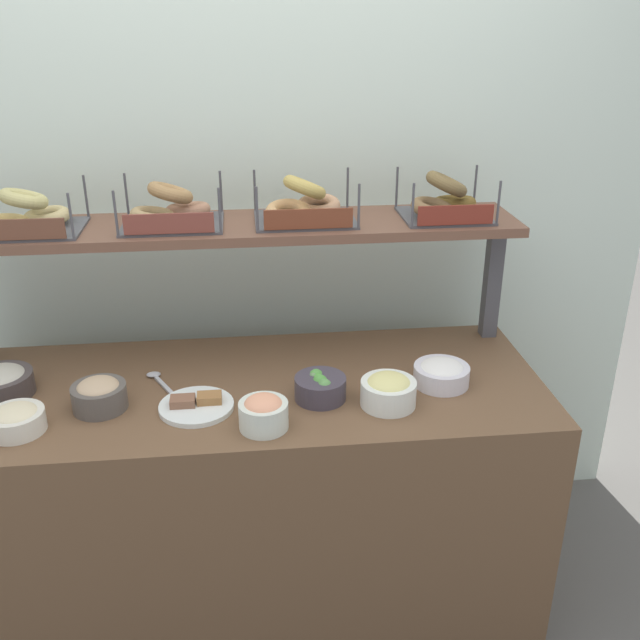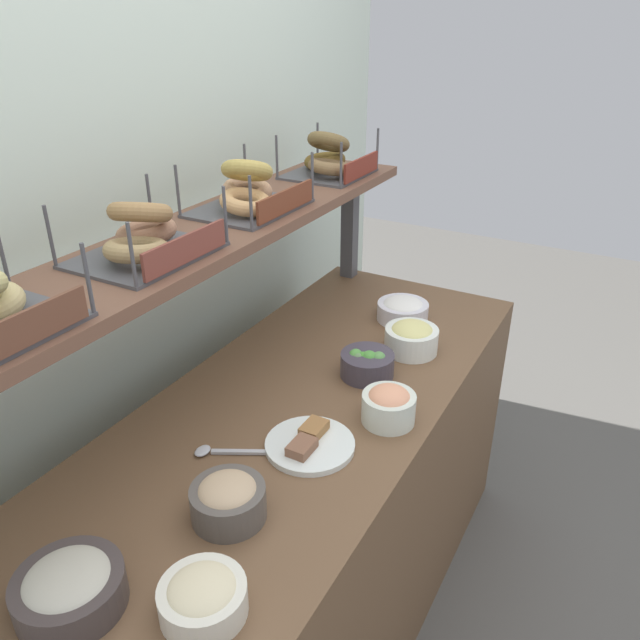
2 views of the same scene
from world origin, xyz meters
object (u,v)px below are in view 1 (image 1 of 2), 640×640
serving_plate_white (196,405)px  bagel_basket_plain (26,217)px  bowl_potato_salad (16,419)px  bowl_cream_cheese (441,373)px  bagel_basket_everything (171,210)px  bowl_veggie_mix (320,387)px  bowl_hummus (99,394)px  bagel_basket_cinnamon_raisin (445,202)px  bowl_lox_spread (263,412)px  serving_spoon_near_plate (159,380)px  bowl_tuna_salad (0,382)px  bowl_egg_salad (388,390)px  bagel_basket_sesame (304,206)px

serving_plate_white → bagel_basket_plain: bearing=143.0°
bowl_potato_salad → serving_plate_white: 0.48m
bowl_cream_cheese → bagel_basket_everything: (-0.79, 0.32, 0.44)m
bowl_veggie_mix → bowl_hummus: size_ratio=0.98×
bowl_veggie_mix → serving_plate_white: bearing=-177.0°
bagel_basket_plain → bagel_basket_everything: 0.43m
serving_plate_white → bagel_basket_everything: size_ratio=0.69×
bowl_hummus → bagel_basket_cinnamon_raisin: (1.07, 0.35, 0.43)m
bowl_lox_spread → bagel_basket_plain: 0.94m
bowl_veggie_mix → bowl_potato_salad: (-0.83, -0.08, -0.00)m
bowl_veggie_mix → bowl_potato_salad: bearing=-174.4°
serving_spoon_near_plate → bowl_tuna_salad: bearing=-176.8°
bowl_lox_spread → bagel_basket_everything: size_ratio=0.44×
bowl_veggie_mix → bagel_basket_everything: bagel_basket_everything is taller
bowl_hummus → serving_plate_white: (0.27, -0.03, -0.03)m
bagel_basket_cinnamon_raisin → bagel_basket_plain: bearing=-179.5°
bowl_egg_salad → bagel_basket_cinnamon_raisin: bagel_basket_cinnamon_raisin is taller
bowl_veggie_mix → serving_plate_white: (-0.36, -0.02, -0.03)m
bowl_cream_cheese → bagel_basket_everything: bearing=158.1°
bagel_basket_plain → serving_spoon_near_plate: bearing=-28.3°
bagel_basket_cinnamon_raisin → bowl_cream_cheese: bearing=-101.8°
bowl_cream_cheese → serving_spoon_near_plate: bowl_cream_cheese is taller
bowl_hummus → bagel_basket_sesame: size_ratio=0.49×
bowl_tuna_salad → serving_plate_white: bowl_tuna_salad is taller
bowl_hummus → bagel_basket_plain: size_ratio=0.48×
bagel_basket_everything → bowl_egg_salad: bearing=-34.7°
bowl_cream_cheese → bowl_potato_salad: bowl_cream_cheese is taller
bowl_cream_cheese → bagel_basket_plain: size_ratio=0.53×
bowl_egg_salad → serving_plate_white: bowl_egg_salad is taller
bowl_hummus → bagel_basket_everything: bearing=58.9°
bowl_tuna_salad → bowl_cream_cheese: bearing=-3.6°
bagel_basket_sesame → bowl_lox_spread: bearing=-107.6°
bagel_basket_cinnamon_raisin → bowl_tuna_salad: bearing=-170.3°
bowl_veggie_mix → bowl_egg_salad: bearing=-16.8°
bowl_hummus → bowl_cream_cheese: size_ratio=0.91×
bowl_lox_spread → bowl_potato_salad: bowl_lox_spread is taller
bowl_lox_spread → serving_spoon_near_plate: bowl_lox_spread is taller
serving_spoon_near_plate → bagel_basket_plain: 0.63m
bagel_basket_everything → bagel_basket_sesame: (0.41, 0.00, 0.00)m
serving_plate_white → serving_spoon_near_plate: size_ratio=1.33×
bowl_egg_salad → bowl_cream_cheese: bowl_egg_salad is taller
bowl_tuna_salad → bagel_basket_cinnamon_raisin: (1.37, 0.23, 0.44)m
bagel_basket_sesame → bowl_veggie_mix: bearing=-88.6°
bowl_veggie_mix → serving_plate_white: size_ratio=0.71×
bagel_basket_sesame → serving_plate_white: bearing=-132.0°
bowl_cream_cheese → bagel_basket_cinnamon_raisin: size_ratio=0.60×
bowl_lox_spread → bagel_basket_sesame: size_ratio=0.43×
bowl_cream_cheese → bowl_potato_salad: size_ratio=1.10×
bowl_cream_cheese → bagel_basket_sesame: bearing=139.9°
serving_plate_white → bowl_tuna_salad: bearing=165.7°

